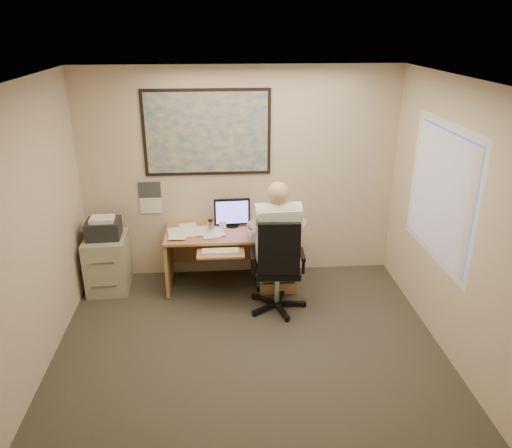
{
  "coord_description": "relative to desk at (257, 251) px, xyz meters",
  "views": [
    {
      "loc": [
        -0.26,
        -3.84,
        3.17
      ],
      "look_at": [
        0.13,
        1.3,
        1.06
      ],
      "focal_mm": 35.0,
      "sensor_mm": 36.0,
      "label": 1
    }
  ],
  "objects": [
    {
      "name": "room_shell",
      "position": [
        -0.19,
        -1.9,
        0.91
      ],
      "size": [
        4.0,
        4.5,
        2.7
      ],
      "color": "#353129",
      "rests_on": "ground"
    },
    {
      "name": "desk",
      "position": [
        0.0,
        0.0,
        0.0
      ],
      "size": [
        1.6,
        0.97,
        1.11
      ],
      "color": "#B7754E",
      "rests_on": "ground"
    },
    {
      "name": "world_map",
      "position": [
        -0.58,
        0.33,
        1.46
      ],
      "size": [
        1.56,
        0.03,
        1.06
      ],
      "primitive_type": "cube",
      "color": "#1E4C93",
      "rests_on": "room_shell"
    },
    {
      "name": "wall_calendar",
      "position": [
        -1.33,
        0.34,
        0.64
      ],
      "size": [
        0.28,
        0.01,
        0.42
      ],
      "primitive_type": "cube",
      "color": "white",
      "rests_on": "room_shell"
    },
    {
      "name": "window_blinds",
      "position": [
        1.78,
        -1.1,
        1.11
      ],
      "size": [
        0.06,
        1.4,
        1.3
      ],
      "primitive_type": null,
      "color": "white",
      "rests_on": "room_shell"
    },
    {
      "name": "filing_cabinet",
      "position": [
        -1.88,
        0.0,
        -0.03
      ],
      "size": [
        0.52,
        0.62,
        0.97
      ],
      "rotation": [
        0.0,
        0.0,
        0.04
      ],
      "color": "#A7A287",
      "rests_on": "ground"
    },
    {
      "name": "office_chair",
      "position": [
        0.19,
        -0.68,
        -0.1
      ],
      "size": [
        0.74,
        0.74,
        1.18
      ],
      "rotation": [
        0.0,
        0.0,
        -0.05
      ],
      "color": "black",
      "rests_on": "ground"
    },
    {
      "name": "person",
      "position": [
        0.19,
        -0.6,
        0.33
      ],
      "size": [
        0.71,
        0.97,
        1.55
      ],
      "primitive_type": null,
      "rotation": [
        0.0,
        0.0,
        0.06
      ],
      "color": "silver",
      "rests_on": "office_chair"
    }
  ]
}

